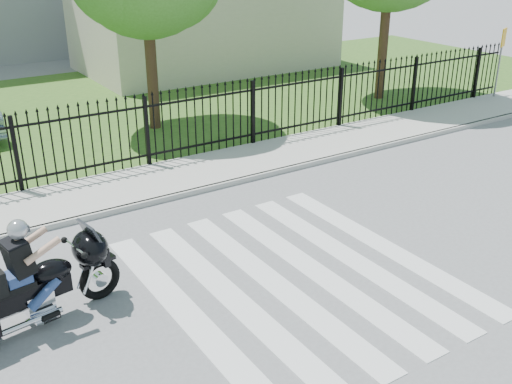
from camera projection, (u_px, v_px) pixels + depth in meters
ground at (295, 277)px, 10.01m from camera, size 120.00×120.00×0.00m
crosswalk at (295, 276)px, 10.00m from camera, size 5.00×5.50×0.01m
sidewalk at (167, 179)px, 13.84m from camera, size 40.00×2.00×0.12m
curb at (186, 193)px, 13.07m from camera, size 40.00×0.12×0.12m
grass_strip at (74, 112)px, 19.26m from camera, size 40.00×12.00×0.02m
iron_fence at (147, 133)px, 14.28m from camera, size 26.00×0.04×1.80m
building_low at (205, 25)px, 25.14m from camera, size 10.00×6.00×3.50m
motorcycle_rider at (31, 282)px, 8.52m from camera, size 2.63×1.13×1.75m
traffic_sign at (502, 48)px, 20.02m from camera, size 0.47×0.24×2.29m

